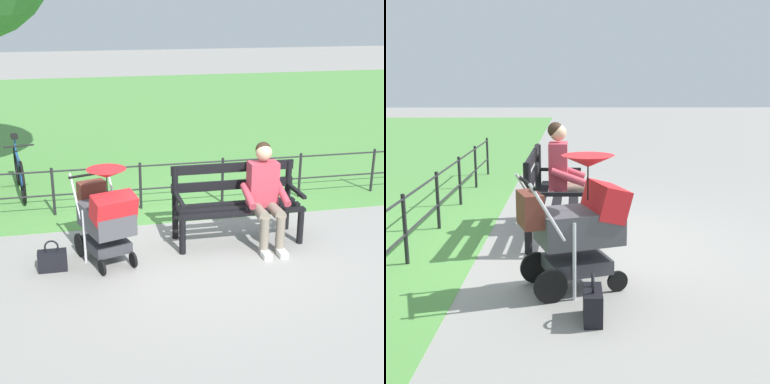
{
  "view_description": "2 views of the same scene",
  "coord_description": "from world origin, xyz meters",
  "views": [
    {
      "loc": [
        1.51,
        6.16,
        2.87
      ],
      "look_at": [
        0.2,
        0.17,
        0.77
      ],
      "focal_mm": 51.77,
      "sensor_mm": 36.0,
      "label": 1
    },
    {
      "loc": [
        5.41,
        0.17,
        1.75
      ],
      "look_at": [
        0.59,
        0.22,
        0.71
      ],
      "focal_mm": 48.33,
      "sensor_mm": 36.0,
      "label": 2
    }
  ],
  "objects": [
    {
      "name": "ground_plane",
      "position": [
        0.0,
        0.0,
        0.0
      ],
      "size": [
        60.0,
        60.0,
        0.0
      ],
      "primitive_type": "plane",
      "color": "gray"
    },
    {
      "name": "park_bench",
      "position": [
        -0.43,
        -0.12,
        0.53
      ],
      "size": [
        1.6,
        0.61,
        0.96
      ],
      "color": "black",
      "rests_on": "ground"
    },
    {
      "name": "grass_lawn",
      "position": [
        0.0,
        -8.8,
        0.0
      ],
      "size": [
        40.0,
        16.0,
        0.01
      ],
      "primitive_type": "cube",
      "color": "#518E42",
      "rests_on": "ground"
    },
    {
      "name": "park_fence",
      "position": [
        -0.5,
        -1.44,
        0.42
      ],
      "size": [
        8.65,
        0.04,
        0.7
      ],
      "color": "black",
      "rests_on": "ground"
    },
    {
      "name": "person_on_bench",
      "position": [
        -0.73,
        0.11,
        0.68
      ],
      "size": [
        0.53,
        0.74,
        1.28
      ],
      "color": "slate",
      "rests_on": "ground"
    },
    {
      "name": "stroller",
      "position": [
        1.21,
        0.23,
        0.59
      ],
      "size": [
        0.75,
        0.99,
        1.15
      ],
      "color": "black",
      "rests_on": "ground"
    },
    {
      "name": "bicycle",
      "position": [
        2.39,
        -2.54,
        0.36
      ],
      "size": [
        0.44,
        1.65,
        0.89
      ],
      "color": "black",
      "rests_on": "ground"
    },
    {
      "name": "handbag",
      "position": [
        1.84,
        0.32,
        0.13
      ],
      "size": [
        0.32,
        0.14,
        0.37
      ],
      "color": "black",
      "rests_on": "ground"
    }
  ]
}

